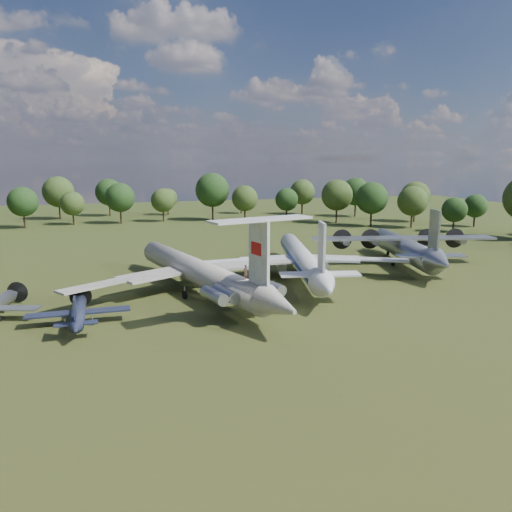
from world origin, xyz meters
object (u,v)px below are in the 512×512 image
object	(u,v)px
small_prop_west	(78,315)
person_on_il62	(245,272)
il62_airliner	(198,276)
an12_transport	(404,251)
tu104_jet	(302,263)

from	to	relation	value
small_prop_west	person_on_il62	world-z (taller)	person_on_il62
il62_airliner	small_prop_west	bearing A→B (deg)	-161.83
person_on_il62	il62_airliner	bearing A→B (deg)	-93.50
an12_transport	person_on_il62	size ratio (longest dim) A/B	21.36
small_prop_west	an12_transport	bearing A→B (deg)	18.44
an12_transport	person_on_il62	distance (m)	40.21
an12_transport	tu104_jet	bearing A→B (deg)	-157.46
an12_transport	person_on_il62	world-z (taller)	person_on_il62
il62_airliner	person_on_il62	world-z (taller)	person_on_il62
an12_transport	small_prop_west	bearing A→B (deg)	-148.19
il62_airliner	person_on_il62	xyz separation A→B (m)	(3.14, -12.67, 3.16)
il62_airliner	tu104_jet	bearing A→B (deg)	1.20
tu104_jet	person_on_il62	size ratio (longest dim) A/B	26.73
tu104_jet	person_on_il62	bearing A→B (deg)	-115.50
il62_airliner	person_on_il62	bearing A→B (deg)	-90.00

